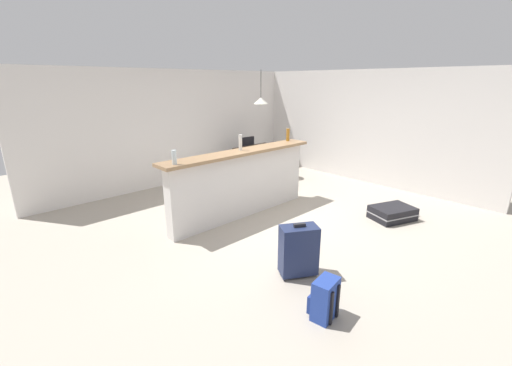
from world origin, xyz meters
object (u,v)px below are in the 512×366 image
(dining_chair_far_side, at_px, (245,153))
(suitcase_upright_navy, at_px, (299,250))
(backpack_blue, at_px, (324,299))
(dining_table, at_px, (261,151))
(suitcase_flat_black, at_px, (392,213))
(bottle_amber, at_px, (288,135))
(pendant_lamp, at_px, (261,101))
(dining_chair_near_partition, at_px, (274,161))
(bottle_white, at_px, (240,142))
(bottle_clear, at_px, (174,157))

(dining_chair_far_side, xyz_separation_m, suitcase_upright_navy, (-2.65, -3.93, -0.19))
(backpack_blue, xyz_separation_m, suitcase_upright_navy, (0.40, 0.66, 0.13))
(dining_table, relative_size, suitcase_flat_black, 1.23)
(bottle_amber, distance_m, backpack_blue, 3.70)
(pendant_lamp, distance_m, suitcase_flat_black, 3.85)
(pendant_lamp, bearing_deg, backpack_blue, -127.19)
(dining_table, height_order, dining_chair_near_partition, dining_chair_near_partition)
(suitcase_flat_black, bearing_deg, dining_chair_far_side, 87.50)
(dining_table, relative_size, dining_chair_near_partition, 1.18)
(dining_table, bearing_deg, suitcase_upright_navy, -128.13)
(backpack_blue, height_order, suitcase_upright_navy, suitcase_upright_navy)
(bottle_white, xyz_separation_m, dining_table, (1.87, 1.44, -0.63))
(dining_table, xyz_separation_m, dining_chair_near_partition, (-0.09, -0.52, -0.13))
(bottle_clear, relative_size, pendant_lamp, 0.25)
(suitcase_flat_black, bearing_deg, suitcase_upright_navy, 179.52)
(suitcase_flat_black, relative_size, suitcase_upright_navy, 1.33)
(bottle_amber, bearing_deg, bottle_white, -177.70)
(bottle_white, relative_size, backpack_blue, 0.62)
(bottle_white, distance_m, dining_table, 2.44)
(suitcase_flat_black, height_order, backpack_blue, backpack_blue)
(dining_chair_near_partition, xyz_separation_m, suitcase_flat_black, (-0.05, -2.84, -0.41))
(dining_table, xyz_separation_m, dining_chair_far_side, (0.02, 0.59, -0.13))
(pendant_lamp, bearing_deg, suitcase_upright_navy, -128.27)
(dining_chair_near_partition, bearing_deg, suitcase_upright_navy, -131.91)
(dining_chair_near_partition, bearing_deg, backpack_blue, -130.08)
(bottle_white, xyz_separation_m, dining_chair_far_side, (1.90, 2.03, -0.76))
(bottle_clear, height_order, dining_chair_near_partition, bottle_clear)
(dining_chair_near_partition, xyz_separation_m, suitcase_upright_navy, (-2.53, -2.82, -0.19))
(backpack_blue, bearing_deg, suitcase_upright_navy, 58.95)
(bottle_clear, distance_m, dining_table, 3.59)
(bottle_white, distance_m, dining_chair_far_side, 2.88)
(dining_table, distance_m, suitcase_upright_navy, 4.26)
(dining_chair_far_side, height_order, suitcase_upright_navy, dining_chair_far_side)
(bottle_white, distance_m, pendant_lamp, 2.53)
(dining_table, xyz_separation_m, pendant_lamp, (0.08, 0.09, 1.17))
(dining_chair_near_partition, height_order, dining_chair_far_side, same)
(bottle_amber, xyz_separation_m, suitcase_upright_navy, (-1.99, -1.95, -0.94))
(dining_chair_near_partition, bearing_deg, dining_chair_far_side, 83.96)
(dining_chair_near_partition, bearing_deg, bottle_amber, -121.76)
(suitcase_flat_black, xyz_separation_m, suitcase_upright_navy, (-2.47, 0.02, 0.22))
(dining_table, relative_size, pendant_lamp, 1.37)
(dining_chair_far_side, xyz_separation_m, backpack_blue, (-3.04, -4.59, -0.31))
(dining_chair_near_partition, xyz_separation_m, dining_chair_far_side, (0.12, 1.12, 0.00))
(bottle_white, xyz_separation_m, dining_chair_near_partition, (1.78, 0.91, -0.76))
(dining_chair_near_partition, distance_m, suitcase_flat_black, 2.87)
(bottle_clear, distance_m, suitcase_upright_navy, 2.08)
(bottle_clear, xyz_separation_m, dining_chair_far_side, (3.20, 2.15, -0.73))
(bottle_clear, relative_size, bottle_amber, 0.85)
(bottle_clear, bearing_deg, suitcase_upright_navy, -72.74)
(bottle_clear, height_order, dining_table, bottle_clear)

